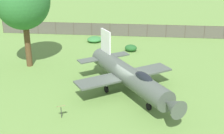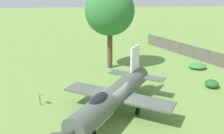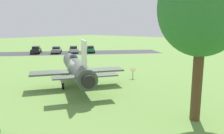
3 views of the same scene
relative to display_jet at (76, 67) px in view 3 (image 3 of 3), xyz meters
The scene contains 9 objects.
ground_plane 1.83m from the display_jet, 122.48° to the right, with size 200.00×200.00×0.00m, color #668E42.
parking_strip 28.75m from the display_jet, 54.74° to the left, with size 44.08×8.00×0.00m, color #38383D.
display_jet is the anchor object (origin of this frame).
shade_tree 13.64m from the display_jet, 94.62° to the right, with size 5.87×5.07×9.87m.
info_plaque 6.71m from the display_jet, 25.89° to the right, with size 0.72×0.68×1.14m.
parked_car_green 28.84m from the display_jet, 42.80° to the left, with size 4.14×4.22×1.50m.
parked_car_silver 28.50m from the display_jet, 50.51° to the left, with size 4.16×4.42×1.56m.
parked_car_gray 29.02m from the display_jet, 58.12° to the left, with size 4.53×4.84×1.43m.
parked_car_black 30.03m from the display_jet, 66.54° to the left, with size 4.14×4.50×1.59m.
Camera 3 is at (-14.44, -16.82, 5.88)m, focal length 35.35 mm.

